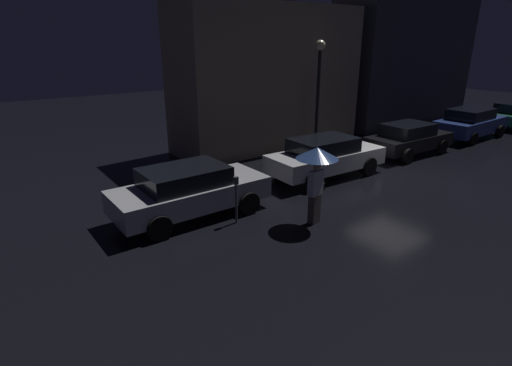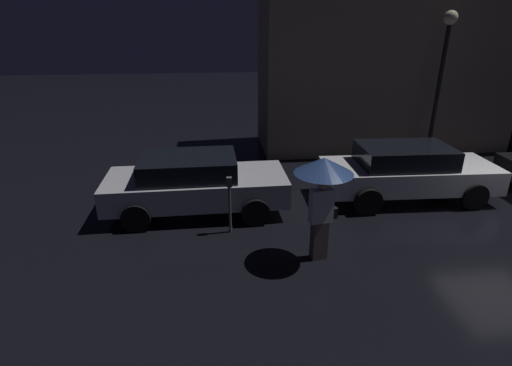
# 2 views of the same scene
# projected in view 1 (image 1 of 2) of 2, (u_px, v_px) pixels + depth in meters

# --- Properties ---
(ground_plane) EXTENTS (60.00, 60.00, 0.00)m
(ground_plane) POSITION_uv_depth(u_px,v_px,m) (394.00, 176.00, 14.94)
(ground_plane) COLOR black
(building_facade_left) EXTENTS (8.95, 3.00, 6.28)m
(building_facade_left) POSITION_uv_depth(u_px,v_px,m) (268.00, 78.00, 18.27)
(building_facade_left) COLOR gray
(building_facade_left) RESTS_ON ground
(building_facade_right) EXTENTS (9.77, 3.00, 9.01)m
(building_facade_right) POSITION_uv_depth(u_px,v_px,m) (406.00, 45.00, 23.48)
(building_facade_right) COLOR #3D3D47
(building_facade_right) RESTS_ON ground
(parked_car_silver) EXTENTS (4.46, 2.02, 1.47)m
(parked_car_silver) POSITION_uv_depth(u_px,v_px,m) (189.00, 190.00, 11.33)
(parked_car_silver) COLOR #B7B7BF
(parked_car_silver) RESTS_ON ground
(parked_car_white) EXTENTS (4.58, 1.93, 1.49)m
(parked_car_white) POSITION_uv_depth(u_px,v_px,m) (325.00, 156.00, 14.58)
(parked_car_white) COLOR silver
(parked_car_white) RESTS_ON ground
(parked_car_black) EXTENTS (4.14, 1.92, 1.39)m
(parked_car_black) POSITION_uv_depth(u_px,v_px,m) (408.00, 138.00, 17.46)
(parked_car_black) COLOR black
(parked_car_black) RESTS_ON ground
(parked_car_blue) EXTENTS (4.51, 1.97, 1.52)m
(parked_car_blue) POSITION_uv_depth(u_px,v_px,m) (470.00, 123.00, 20.39)
(parked_car_blue) COLOR navy
(parked_car_blue) RESTS_ON ground
(pedestrian_with_umbrella) EXTENTS (1.13, 1.13, 2.17)m
(pedestrian_with_umbrella) POSITION_uv_depth(u_px,v_px,m) (317.00, 163.00, 10.54)
(pedestrian_with_umbrella) COLOR #66564C
(pedestrian_with_umbrella) RESTS_ON ground
(parking_meter) EXTENTS (0.12, 0.10, 1.35)m
(parking_meter) POSITION_uv_depth(u_px,v_px,m) (236.00, 195.00, 10.86)
(parking_meter) COLOR #4C5154
(parking_meter) RESTS_ON ground
(street_lamp_near) EXTENTS (0.41, 0.41, 4.80)m
(street_lamp_near) POSITION_uv_depth(u_px,v_px,m) (319.00, 78.00, 16.83)
(street_lamp_near) COLOR black
(street_lamp_near) RESTS_ON ground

